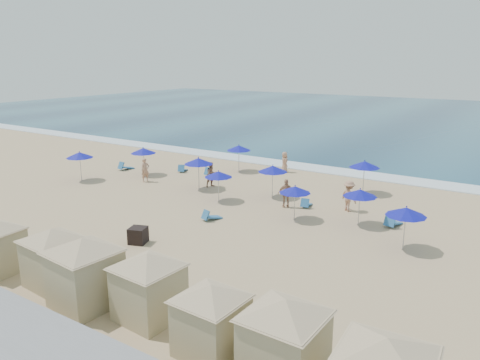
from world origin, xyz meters
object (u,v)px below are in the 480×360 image
at_px(trash_bin, 138,235).
at_px(umbrella_8, 360,193).
at_px(umbrella_1, 143,151).
at_px(umbrella_4, 218,174).
at_px(beachgoer_4, 285,162).
at_px(umbrella_6, 295,190).
at_px(beachgoer_3, 349,196).
at_px(umbrella_3, 198,161).
at_px(cabana_5, 285,330).
at_px(umbrella_2, 239,148).
at_px(umbrella_7, 365,164).
at_px(umbrella_0, 80,155).
at_px(umbrella_9, 406,212).
at_px(beachgoer_2, 286,193).
at_px(beachgoer_1, 212,174).
at_px(cabana_4, 211,310).
at_px(beachgoer_0, 145,170).
at_px(cabana_1, 53,250).
at_px(umbrella_5, 273,169).
at_px(cabana_3, 148,278).
at_px(cabana_2, 84,263).

xyz_separation_m(trash_bin, umbrella_8, (8.29, 8.56, 1.43)).
height_order(umbrella_1, umbrella_4, umbrella_1).
bearing_deg(beachgoer_4, umbrella_6, 162.84).
bearing_deg(beachgoer_3, beachgoer_4, -9.76).
bearing_deg(umbrella_3, trash_bin, -69.07).
relative_size(cabana_5, umbrella_3, 1.92).
distance_m(umbrella_2, umbrella_7, 10.70).
relative_size(trash_bin, umbrella_0, 0.36).
relative_size(umbrella_2, umbrella_4, 1.09).
bearing_deg(beachgoer_3, cabana_5, 134.76).
height_order(umbrella_3, beachgoer_4, umbrella_3).
xyz_separation_m(umbrella_9, beachgoer_2, (-7.82, 2.80, -1.02)).
height_order(umbrella_4, umbrella_7, umbrella_7).
distance_m(beachgoer_1, beachgoer_4, 7.16).
distance_m(cabana_4, umbrella_3, 19.13).
bearing_deg(beachgoer_1, beachgoer_4, 4.00).
distance_m(umbrella_1, umbrella_3, 6.25).
relative_size(beachgoer_0, beachgoer_2, 1.00).
height_order(cabana_1, umbrella_2, cabana_1).
bearing_deg(beachgoer_1, umbrella_6, -88.23).
relative_size(umbrella_4, beachgoer_2, 1.15).
height_order(umbrella_1, umbrella_5, umbrella_1).
distance_m(beachgoer_2, beachgoer_4, 9.30).
distance_m(trash_bin, beachgoer_2, 9.85).
distance_m(cabana_4, beachgoer_4, 24.49).
distance_m(cabana_1, beachgoer_1, 16.06).
distance_m(umbrella_8, beachgoer_0, 16.56).
distance_m(umbrella_2, beachgoer_1, 5.24).
xyz_separation_m(umbrella_5, beachgoer_0, (-9.87, -1.75, -1.02)).
height_order(cabana_5, umbrella_7, cabana_5).
relative_size(umbrella_1, beachgoer_4, 1.35).
bearing_deg(cabana_3, beachgoer_3, 84.31).
distance_m(trash_bin, umbrella_3, 10.38).
bearing_deg(cabana_3, umbrella_7, 87.08).
distance_m(umbrella_9, beachgoer_0, 19.71).
height_order(cabana_1, umbrella_9, cabana_1).
height_order(cabana_2, umbrella_6, cabana_2).
distance_m(cabana_4, umbrella_5, 17.35).
bearing_deg(umbrella_7, umbrella_2, 175.72).
height_order(cabana_3, beachgoer_3, cabana_3).
height_order(umbrella_8, beachgoer_1, umbrella_8).
bearing_deg(trash_bin, beachgoer_4, 73.39).
distance_m(cabana_3, umbrella_4, 14.24).
bearing_deg(umbrella_7, trash_bin, -113.36).
bearing_deg(umbrella_5, beachgoer_1, -178.41).
distance_m(cabana_1, umbrella_8, 15.71).
bearing_deg(umbrella_1, umbrella_0, -125.20).
distance_m(umbrella_2, umbrella_8, 14.41).
bearing_deg(umbrella_7, umbrella_1, -165.01).
bearing_deg(cabana_4, umbrella_9, 76.28).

